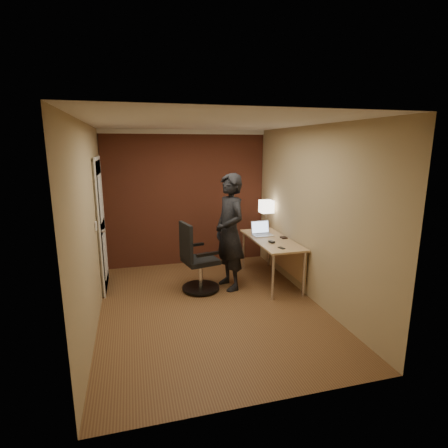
{
  "coord_description": "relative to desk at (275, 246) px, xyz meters",
  "views": [
    {
      "loc": [
        -0.99,
        -4.47,
        2.22
      ],
      "look_at": [
        0.35,
        0.55,
        1.05
      ],
      "focal_mm": 28.0,
      "sensor_mm": 36.0,
      "label": 1
    }
  ],
  "objects": [
    {
      "name": "room",
      "position": [
        -1.53,
        0.89,
        0.77
      ],
      "size": [
        4.0,
        4.0,
        4.0
      ],
      "color": "brown",
      "rests_on": "ground"
    },
    {
      "name": "desk",
      "position": [
        0.0,
        0.0,
        0.0
      ],
      "size": [
        0.6,
        1.5,
        0.73
      ],
      "color": "#DAAF7D",
      "rests_on": "ground"
    },
    {
      "name": "desk_lamp",
      "position": [
        0.08,
        0.63,
        0.55
      ],
      "size": [
        0.22,
        0.22,
        0.54
      ],
      "color": "silver",
      "rests_on": "desk"
    },
    {
      "name": "laptop",
      "position": [
        -0.14,
        0.29,
        0.19
      ],
      "size": [
        0.34,
        0.28,
        0.23
      ],
      "color": "silver",
      "rests_on": "desk"
    },
    {
      "name": "mouse",
      "position": [
        -0.16,
        -0.22,
        0.14
      ],
      "size": [
        0.08,
        0.11,
        0.03
      ],
      "primitive_type": "cube",
      "rotation": [
        0.0,
        0.0,
        0.26
      ],
      "color": "black",
      "rests_on": "desk"
    },
    {
      "name": "phone",
      "position": [
        -0.13,
        -0.54,
        0.13
      ],
      "size": [
        0.08,
        0.13,
        0.01
      ],
      "primitive_type": "cube",
      "rotation": [
        0.0,
        0.0,
        0.23
      ],
      "color": "black",
      "rests_on": "desk"
    },
    {
      "name": "wallet",
      "position": [
        0.14,
        -0.01,
        0.14
      ],
      "size": [
        0.09,
        0.11,
        0.02
      ],
      "primitive_type": "cube",
      "rotation": [
        0.0,
        0.0,
        0.03
      ],
      "color": "black",
      "rests_on": "desk"
    },
    {
      "name": "office_chair",
      "position": [
        -1.34,
        -0.09,
        -0.13
      ],
      "size": [
        0.59,
        0.66,
        1.07
      ],
      "color": "black",
      "rests_on": "ground"
    },
    {
      "name": "person",
      "position": [
        -0.8,
        -0.08,
        0.31
      ],
      "size": [
        0.57,
        0.74,
        1.82
      ],
      "primitive_type": "imported",
      "rotation": [
        0.0,
        0.0,
        -1.35
      ],
      "color": "black",
      "rests_on": "ground"
    }
  ]
}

